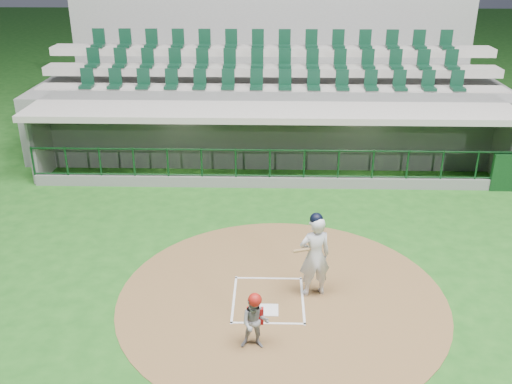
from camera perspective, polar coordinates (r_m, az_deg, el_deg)
ground at (r=12.90m, az=1.24°, el=-9.99°), size 120.00×120.00×0.00m
dirt_circle at (r=12.74m, az=2.61°, el=-10.48°), size 7.20×7.20×0.01m
home_plate at (r=12.31m, az=1.22°, el=-11.72°), size 0.43×0.43×0.02m
batter_box_chalk at (r=12.64m, az=1.23°, el=-10.68°), size 1.55×1.80×0.01m
dugout_structure at (r=19.56m, az=1.70°, el=5.22°), size 16.40×3.70×3.00m
seating_deck at (r=22.39m, az=1.46°, el=8.86°), size 17.00×6.72×5.15m
batter at (r=12.39m, az=5.89°, el=-6.27°), size 0.93×0.95×1.97m
catcher at (r=11.02m, az=-0.11°, el=-12.77°), size 0.56×0.44×1.20m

